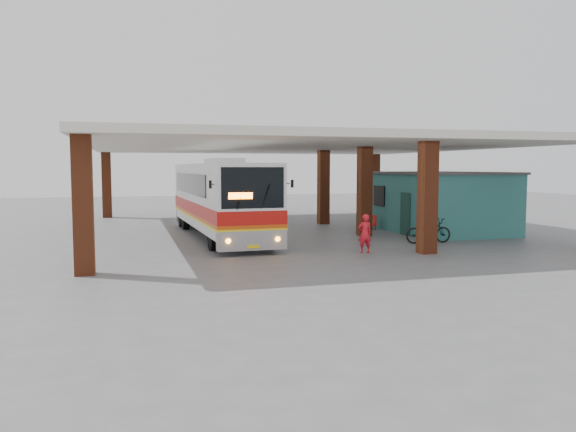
# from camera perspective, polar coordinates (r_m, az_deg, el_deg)

# --- Properties ---
(ground) EXTENTS (90.00, 90.00, 0.00)m
(ground) POSITION_cam_1_polar(r_m,az_deg,el_deg) (24.03, 4.05, -3.04)
(ground) COLOR #515154
(ground) RESTS_ON ground
(brick_columns) EXTENTS (20.10, 21.60, 4.35)m
(brick_columns) POSITION_cam_1_polar(r_m,az_deg,el_deg) (29.01, 3.34, 2.65)
(brick_columns) COLOR brown
(brick_columns) RESTS_ON ground
(canopy_roof) EXTENTS (21.00, 23.00, 0.30)m
(canopy_roof) POSITION_cam_1_polar(r_m,az_deg,el_deg) (30.15, 0.74, 7.16)
(canopy_roof) COLOR silver
(canopy_roof) RESTS_ON brick_columns
(shop_building) EXTENTS (5.20, 8.20, 3.11)m
(shop_building) POSITION_cam_1_polar(r_m,az_deg,el_deg) (30.71, 14.71, 1.48)
(shop_building) COLOR #2C6D6E
(shop_building) RESTS_ON ground
(coach_bus) EXTENTS (3.17, 12.99, 3.76)m
(coach_bus) POSITION_cam_1_polar(r_m,az_deg,el_deg) (27.21, -6.93, 1.81)
(coach_bus) COLOR white
(coach_bus) RESTS_ON ground
(motorcycle) EXTENTS (2.15, 0.85, 1.11)m
(motorcycle) POSITION_cam_1_polar(r_m,az_deg,el_deg) (25.49, 14.07, -1.46)
(motorcycle) COLOR black
(motorcycle) RESTS_ON ground
(pedestrian) EXTENTS (0.56, 0.37, 1.53)m
(pedestrian) POSITION_cam_1_polar(r_m,az_deg,el_deg) (22.05, 7.80, -1.79)
(pedestrian) COLOR red
(pedestrian) RESTS_ON ground
(red_chair) EXTENTS (0.41, 0.41, 0.78)m
(red_chair) POSITION_cam_1_polar(r_m,az_deg,el_deg) (30.56, 8.64, -0.69)
(red_chair) COLOR red
(red_chair) RESTS_ON ground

